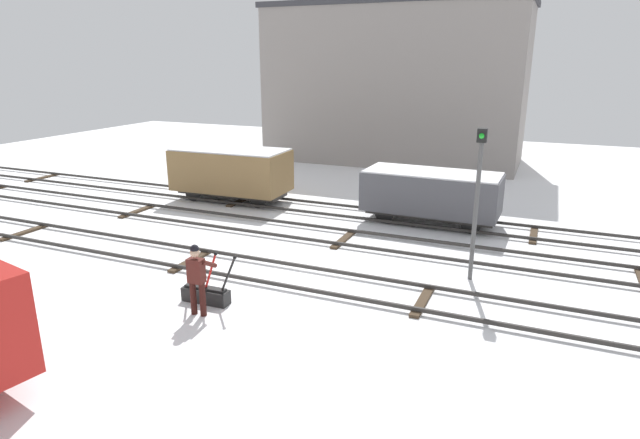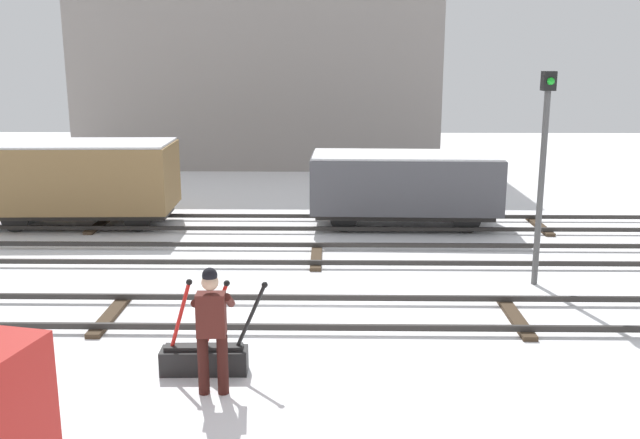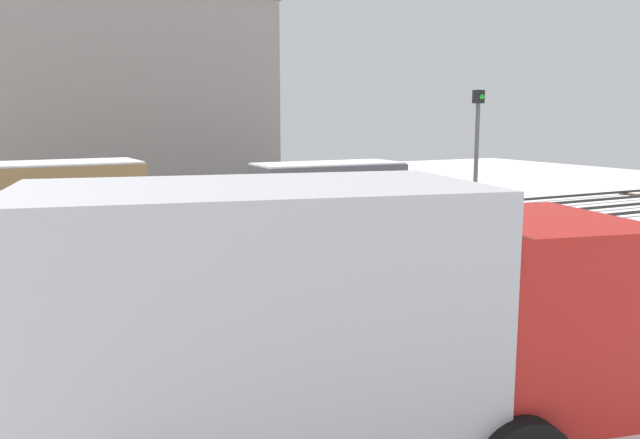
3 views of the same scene
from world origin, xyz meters
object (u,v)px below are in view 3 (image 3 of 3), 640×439
(rail_worker, at_px, (402,256))
(freight_car_back_track, at_px, (328,187))
(signal_post, at_px, (477,150))
(switch_lever_frame, at_px, (373,291))
(freight_car_far_end, at_px, (48,197))
(delivery_truck, at_px, (331,313))

(rail_worker, distance_m, freight_car_back_track, 10.09)
(signal_post, bearing_deg, switch_lever_frame, -144.95)
(freight_car_back_track, bearing_deg, freight_car_far_end, -178.40)
(delivery_truck, bearing_deg, signal_post, 55.89)
(switch_lever_frame, height_order, delivery_truck, delivery_truck)
(switch_lever_frame, bearing_deg, signal_post, 33.42)
(signal_post, height_order, freight_car_back_track, signal_post)
(rail_worker, bearing_deg, switch_lever_frame, 108.34)
(delivery_truck, bearing_deg, rail_worker, 60.90)
(rail_worker, height_order, freight_car_far_end, freight_car_far_end)
(switch_lever_frame, distance_m, signal_post, 7.53)
(signal_post, height_order, freight_car_far_end, signal_post)
(rail_worker, relative_size, freight_car_back_track, 0.36)
(rail_worker, height_order, freight_car_back_track, freight_car_back_track)
(switch_lever_frame, xyz_separation_m, rail_worker, (0.22, -0.61, 0.76))
(rail_worker, relative_size, freight_car_far_end, 0.36)
(switch_lever_frame, height_order, signal_post, signal_post)
(delivery_truck, relative_size, signal_post, 1.48)
(signal_post, distance_m, freight_car_back_track, 5.37)
(freight_car_back_track, bearing_deg, delivery_truck, -116.14)
(signal_post, distance_m, freight_car_far_end, 11.73)
(switch_lever_frame, xyz_separation_m, freight_car_back_track, (3.73, 8.85, 0.92))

